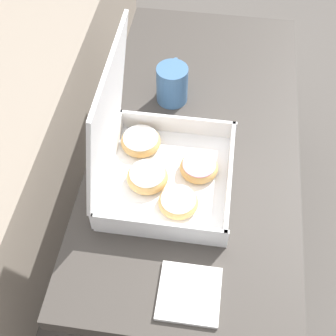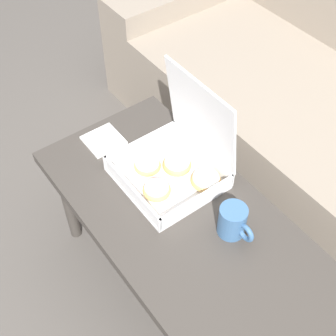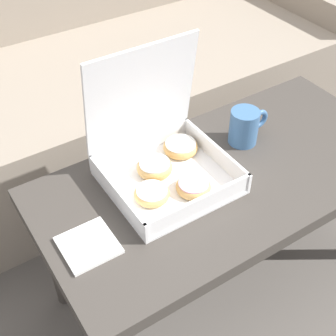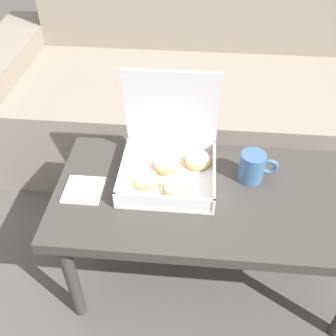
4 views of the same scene
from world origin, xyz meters
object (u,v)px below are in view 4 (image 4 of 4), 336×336
(pastry_box, at_px, (171,159))
(coffee_mug, at_px, (253,167))
(coffee_table, at_px, (214,204))
(couch, at_px, (213,90))

(pastry_box, bearing_deg, coffee_mug, -0.84)
(coffee_table, xyz_separation_m, pastry_box, (-0.15, 0.09, 0.11))
(couch, xyz_separation_m, coffee_table, (0.00, -0.91, 0.11))
(couch, relative_size, coffee_mug, 18.53)
(couch, relative_size, pastry_box, 6.82)
(couch, distance_m, coffee_table, 0.92)
(couch, distance_m, pastry_box, 0.87)
(pastry_box, distance_m, coffee_mug, 0.27)
(coffee_table, distance_m, coffee_mug, 0.18)
(couch, xyz_separation_m, pastry_box, (-0.15, -0.82, 0.22))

